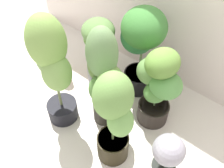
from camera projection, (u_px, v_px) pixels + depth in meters
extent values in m
plane|color=silver|center=(99.00, 123.00, 2.17)|extent=(8.00, 8.00, 0.00)
cylinder|color=black|center=(138.00, 80.00, 2.39)|extent=(0.27, 0.27, 0.19)
cylinder|color=#3F2B1E|center=(139.00, 73.00, 2.32)|extent=(0.25, 0.25, 0.02)
cylinder|color=#617D4A|center=(142.00, 49.00, 2.11)|extent=(0.02, 0.02, 0.56)
ellipsoid|color=#3D7D36|center=(144.00, 27.00, 1.95)|extent=(0.52, 0.52, 0.32)
ellipsoid|color=#2E753C|center=(137.00, 38.00, 2.10)|extent=(0.38, 0.36, 0.26)
cylinder|color=#2B2822|center=(104.00, 111.00, 2.15)|extent=(0.18, 0.18, 0.19)
cylinder|color=#452825|center=(104.00, 105.00, 2.08)|extent=(0.17, 0.17, 0.02)
cylinder|color=olive|center=(103.00, 78.00, 1.85)|extent=(0.02, 0.02, 0.63)
ellipsoid|color=#688C56|center=(102.00, 53.00, 1.67)|extent=(0.28, 0.27, 0.41)
ellipsoid|color=olive|center=(97.00, 65.00, 1.83)|extent=(0.22, 0.21, 0.29)
ellipsoid|color=#6E9349|center=(110.00, 81.00, 1.76)|extent=(0.18, 0.20, 0.26)
ellipsoid|color=#578840|center=(98.00, 90.00, 1.86)|extent=(0.20, 0.20, 0.24)
cylinder|color=#2E2822|center=(153.00, 111.00, 2.15)|extent=(0.26, 0.26, 0.17)
cylinder|color=#3F301D|center=(154.00, 105.00, 2.09)|extent=(0.24, 0.24, 0.02)
cylinder|color=#607948|center=(158.00, 83.00, 1.89)|extent=(0.02, 0.02, 0.53)
ellipsoid|color=#69963E|center=(162.00, 63.00, 1.74)|extent=(0.31, 0.33, 0.21)
ellipsoid|color=#6A974E|center=(152.00, 71.00, 1.89)|extent=(0.32, 0.32, 0.21)
ellipsoid|color=#5E9F4E|center=(166.00, 85.00, 1.82)|extent=(0.31, 0.31, 0.19)
ellipsoid|color=#599244|center=(155.00, 92.00, 1.90)|extent=(0.22, 0.23, 0.15)
cylinder|color=black|center=(63.00, 110.00, 2.17)|extent=(0.25, 0.25, 0.16)
cylinder|color=#3D341F|center=(62.00, 105.00, 2.12)|extent=(0.23, 0.23, 0.02)
cylinder|color=#69774A|center=(54.00, 73.00, 1.84)|extent=(0.02, 0.02, 0.74)
ellipsoid|color=#7BA44C|center=(46.00, 42.00, 1.63)|extent=(0.32, 0.32, 0.41)
ellipsoid|color=#7C9F5C|center=(49.00, 59.00, 1.81)|extent=(0.24, 0.22, 0.31)
ellipsoid|color=#7EA654|center=(57.00, 73.00, 1.75)|extent=(0.29, 0.29, 0.31)
cylinder|color=slate|center=(100.00, 74.00, 2.44)|extent=(0.24, 0.24, 0.20)
cylinder|color=#462D17|center=(100.00, 67.00, 2.37)|extent=(0.22, 0.22, 0.02)
cylinder|color=olive|center=(99.00, 47.00, 2.19)|extent=(0.02, 0.02, 0.45)
ellipsoid|color=#5E8346|center=(98.00, 31.00, 2.07)|extent=(0.40, 0.40, 0.18)
ellipsoid|color=#507C32|center=(95.00, 38.00, 2.19)|extent=(0.24, 0.25, 0.14)
ellipsoid|color=olive|center=(103.00, 48.00, 2.13)|extent=(0.28, 0.29, 0.15)
cylinder|color=#302A19|center=(113.00, 146.00, 1.91)|extent=(0.24, 0.24, 0.21)
cylinder|color=#402925|center=(113.00, 139.00, 1.84)|extent=(0.22, 0.22, 0.02)
cylinder|color=olive|center=(113.00, 117.00, 1.63)|extent=(0.02, 0.02, 0.55)
ellipsoid|color=#6D9E4B|center=(113.00, 96.00, 1.48)|extent=(0.26, 0.26, 0.35)
ellipsoid|color=#78AE59|center=(105.00, 102.00, 1.63)|extent=(0.22, 0.23, 0.25)
ellipsoid|color=#74AC55|center=(120.00, 121.00, 1.56)|extent=(0.23, 0.23, 0.25)
cylinder|color=#232823|center=(163.00, 165.00, 1.91)|extent=(0.18, 0.18, 0.03)
cylinder|color=#A29EAB|center=(165.00, 161.00, 1.86)|extent=(0.02, 0.02, 0.11)
sphere|color=#A29EAB|center=(169.00, 150.00, 1.73)|extent=(0.32, 0.32, 0.23)
cylinder|color=#C15F2A|center=(66.00, 73.00, 2.44)|extent=(0.09, 0.09, 0.20)
cylinder|color=black|center=(64.00, 64.00, 2.36)|extent=(0.05, 0.05, 0.02)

